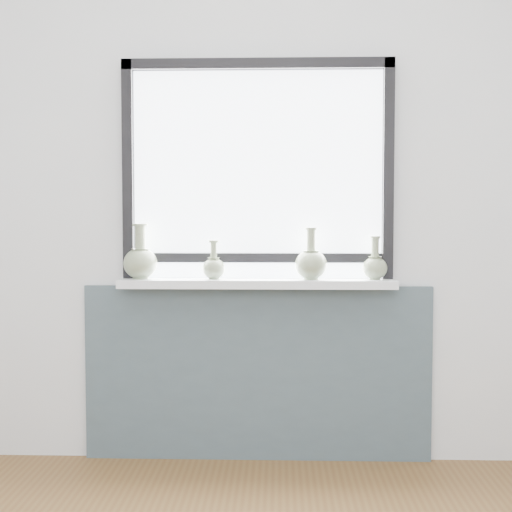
{
  "coord_description": "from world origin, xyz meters",
  "views": [
    {
      "loc": [
        0.11,
        -1.68,
        1.2
      ],
      "look_at": [
        0.0,
        1.55,
        1.02
      ],
      "focal_mm": 50.0,
      "sensor_mm": 36.0,
      "label": 1
    }
  ],
  "objects_px": {
    "vase_c": "(311,263)",
    "vase_d": "(375,266)",
    "windowsill": "(257,283)",
    "vase_a": "(140,261)",
    "vase_b": "(214,267)"
  },
  "relations": [
    {
      "from": "vase_b",
      "to": "vase_c",
      "type": "distance_m",
      "value": 0.46
    },
    {
      "from": "vase_c",
      "to": "vase_d",
      "type": "xyz_separation_m",
      "value": [
        0.3,
        0.01,
        -0.02
      ]
    },
    {
      "from": "vase_a",
      "to": "vase_b",
      "type": "bearing_deg",
      "value": -0.25
    },
    {
      "from": "vase_a",
      "to": "vase_b",
      "type": "height_order",
      "value": "vase_a"
    },
    {
      "from": "vase_a",
      "to": "vase_d",
      "type": "relative_size",
      "value": 1.28
    },
    {
      "from": "vase_a",
      "to": "vase_d",
      "type": "distance_m",
      "value": 1.12
    },
    {
      "from": "windowsill",
      "to": "vase_c",
      "type": "distance_m",
      "value": 0.28
    },
    {
      "from": "vase_b",
      "to": "vase_c",
      "type": "bearing_deg",
      "value": -0.44
    },
    {
      "from": "vase_c",
      "to": "vase_d",
      "type": "distance_m",
      "value": 0.3
    },
    {
      "from": "vase_d",
      "to": "vase_a",
      "type": "bearing_deg",
      "value": -179.77
    },
    {
      "from": "vase_a",
      "to": "vase_c",
      "type": "bearing_deg",
      "value": -0.36
    },
    {
      "from": "vase_c",
      "to": "vase_a",
      "type": "bearing_deg",
      "value": 179.64
    },
    {
      "from": "vase_a",
      "to": "vase_b",
      "type": "xyz_separation_m",
      "value": [
        0.35,
        -0.0,
        -0.03
      ]
    },
    {
      "from": "windowsill",
      "to": "vase_d",
      "type": "distance_m",
      "value": 0.57
    },
    {
      "from": "vase_c",
      "to": "vase_d",
      "type": "bearing_deg",
      "value": 1.79
    }
  ]
}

